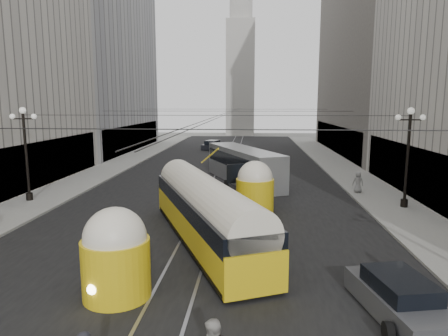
# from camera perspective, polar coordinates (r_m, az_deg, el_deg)

# --- Properties ---
(road) EXTENTS (20.00, 85.00, 0.02)m
(road) POSITION_cam_1_polar(r_m,az_deg,el_deg) (41.02, 0.20, -0.27)
(road) COLOR black
(road) RESTS_ON ground
(sidewalk_left) EXTENTS (4.00, 72.00, 0.15)m
(sidewalk_left) POSITION_cam_1_polar(r_m,az_deg,el_deg) (46.77, -14.33, 0.71)
(sidewalk_left) COLOR gray
(sidewalk_left) RESTS_ON ground
(sidewalk_right) EXTENTS (4.00, 72.00, 0.15)m
(sidewalk_right) POSITION_cam_1_polar(r_m,az_deg,el_deg) (45.32, 15.83, 0.38)
(sidewalk_right) COLOR gray
(sidewalk_right) RESTS_ON ground
(rail_left) EXTENTS (0.12, 85.00, 0.04)m
(rail_left) POSITION_cam_1_polar(r_m,az_deg,el_deg) (41.08, -0.84, -0.26)
(rail_left) COLOR gray
(rail_left) RESTS_ON ground
(rail_right) EXTENTS (0.12, 85.00, 0.04)m
(rail_right) POSITION_cam_1_polar(r_m,az_deg,el_deg) (40.98, 1.25, -0.28)
(rail_right) COLOR gray
(rail_right) RESTS_ON ground
(building_left_far) EXTENTS (12.60, 28.60, 28.60)m
(building_left_far) POSITION_cam_1_polar(r_m,az_deg,el_deg) (60.80, -18.63, 15.89)
(building_left_far) COLOR #999999
(building_left_far) RESTS_ON ground
(building_right_far) EXTENTS (12.60, 32.60, 32.60)m
(building_right_far) POSITION_cam_1_polar(r_m,az_deg,el_deg) (59.23, 22.09, 17.85)
(building_right_far) COLOR #514C47
(building_right_far) RESTS_ON ground
(distant_tower) EXTENTS (6.00, 6.00, 31.36)m
(distant_tower) POSITION_cam_1_polar(r_m,az_deg,el_deg) (88.29, 2.40, 14.55)
(distant_tower) COLOR #B2AFA8
(distant_tower) RESTS_ON ground
(lamppost_left_mid) EXTENTS (1.86, 0.44, 6.37)m
(lamppost_left_mid) POSITION_cam_1_polar(r_m,az_deg,el_deg) (30.24, -26.48, 2.52)
(lamppost_left_mid) COLOR black
(lamppost_left_mid) RESTS_ON sidewalk_left
(lamppost_right_mid) EXTENTS (1.86, 0.44, 6.37)m
(lamppost_right_mid) POSITION_cam_1_polar(r_m,az_deg,el_deg) (27.83, 24.79, 2.13)
(lamppost_right_mid) COLOR black
(lamppost_right_mid) RESTS_ON sidewalk_right
(catenary) EXTENTS (25.00, 72.00, 0.23)m
(catenary) POSITION_cam_1_polar(r_m,az_deg,el_deg) (39.46, 0.28, 7.94)
(catenary) COLOR black
(catenary) RESTS_ON ground
(streetcar) EXTENTS (7.27, 14.04, 3.29)m
(streetcar) POSITION_cam_1_polar(r_m,az_deg,el_deg) (19.56, -2.71, -6.08)
(streetcar) COLOR gold
(streetcar) RESTS_ON ground
(city_bus) EXTENTS (6.97, 12.10, 2.96)m
(city_bus) POSITION_cam_1_polar(r_m,az_deg,el_deg) (34.21, 2.80, 0.56)
(city_bus) COLOR #96999B
(city_bus) RESTS_ON ground
(sedan_grey) EXTENTS (2.57, 4.56, 1.36)m
(sedan_grey) POSITION_cam_1_polar(r_m,az_deg,el_deg) (14.52, 23.73, -16.69)
(sedan_grey) COLOR #4E4F52
(sedan_grey) RESTS_ON ground
(sedan_white_far) EXTENTS (2.48, 4.30, 1.28)m
(sedan_white_far) POSITION_cam_1_polar(r_m,az_deg,el_deg) (49.59, 3.01, 2.04)
(sedan_white_far) COLOR silver
(sedan_white_far) RESTS_ON ground
(sedan_dark_far) EXTENTS (2.96, 4.66, 1.37)m
(sedan_dark_far) POSITION_cam_1_polar(r_m,az_deg,el_deg) (59.13, -1.69, 3.25)
(sedan_dark_far) COLOR black
(sedan_dark_far) RESTS_ON ground
(pedestrian_sidewalk_right) EXTENTS (0.79, 0.50, 1.58)m
(pedestrian_sidewalk_right) POSITION_cam_1_polar(r_m,az_deg,el_deg) (31.53, 18.60, -1.92)
(pedestrian_sidewalk_right) COLOR gray
(pedestrian_sidewalk_right) RESTS_ON sidewalk_right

